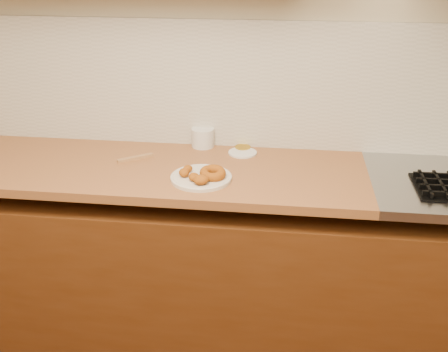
{
  "coord_description": "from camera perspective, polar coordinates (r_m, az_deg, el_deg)",
  "views": [
    {
      "loc": [
        0.13,
        -0.4,
        1.84
      ],
      "look_at": [
        -0.11,
        1.56,
        0.93
      ],
      "focal_mm": 42.0,
      "sensor_mm": 36.0,
      "label": 1
    }
  ],
  "objects": [
    {
      "name": "wall_back",
      "position": [
        2.46,
        3.95,
        13.17
      ],
      "size": [
        4.0,
        0.02,
        2.7
      ],
      "primitive_type": "cube",
      "color": "tan",
      "rests_on": "ground"
    },
    {
      "name": "base_cabinet",
      "position": [
        2.55,
        2.88,
        -10.03
      ],
      "size": [
        3.6,
        0.6,
        0.77
      ],
      "primitive_type": "cube",
      "color": "#502A11",
      "rests_on": "floor"
    },
    {
      "name": "butcher_block",
      "position": [
        2.43,
        -12.32,
        0.88
      ],
      "size": [
        2.3,
        0.62,
        0.04
      ],
      "primitive_type": "cube",
      "color": "#96582B",
      "rests_on": "base_cabinet"
    },
    {
      "name": "backsplash",
      "position": [
        2.48,
        3.83,
        9.71
      ],
      "size": [
        3.6,
        0.02,
        0.6
      ],
      "primitive_type": "cube",
      "color": "#BBB7AA",
      "rests_on": "wall_back"
    },
    {
      "name": "donut_plate",
      "position": [
        2.21,
        -2.5,
        -0.18
      ],
      "size": [
        0.26,
        0.26,
        0.01
      ],
      "primitive_type": "cylinder",
      "color": "beige",
      "rests_on": "butcher_block"
    },
    {
      "name": "ring_donut",
      "position": [
        2.19,
        -1.24,
        0.33
      ],
      "size": [
        0.16,
        0.16,
        0.05
      ],
      "primitive_type": "torus",
      "rotation": [
        0.1,
        0.0,
        0.67
      ],
      "color": "#984B14",
      "rests_on": "donut_plate"
    },
    {
      "name": "fried_dough_chunks",
      "position": [
        2.17,
        -3.32,
        0.01
      ],
      "size": [
        0.15,
        0.17,
        0.04
      ],
      "color": "#984B14",
      "rests_on": "donut_plate"
    },
    {
      "name": "plastic_tub",
      "position": [
        2.55,
        -2.32,
        4.21
      ],
      "size": [
        0.14,
        0.14,
        0.09
      ],
      "primitive_type": "cylinder",
      "rotation": [
        0.0,
        0.0,
        -0.31
      ],
      "color": "silver",
      "rests_on": "butcher_block"
    },
    {
      "name": "tub_lid",
      "position": [
        2.48,
        2.03,
        2.55
      ],
      "size": [
        0.17,
        0.17,
        0.01
      ],
      "primitive_type": "cylinder",
      "rotation": [
        0.0,
        0.0,
        -0.27
      ],
      "color": "silver",
      "rests_on": "butcher_block"
    },
    {
      "name": "brass_jar_lid",
      "position": [
        2.53,
        2.06,
        3.09
      ],
      "size": [
        0.08,
        0.08,
        0.01
      ],
      "primitive_type": "cylinder",
      "rotation": [
        0.0,
        0.0,
        -0.06
      ],
      "color": "#B18A1E",
      "rests_on": "butcher_block"
    },
    {
      "name": "wooden_utensil",
      "position": [
        2.45,
        -9.63,
        1.96
      ],
      "size": [
        0.15,
        0.12,
        0.01
      ],
      "primitive_type": "cube",
      "rotation": [
        0.0,
        0.0,
        0.64
      ],
      "color": "#9A6F44",
      "rests_on": "butcher_block"
    }
  ]
}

